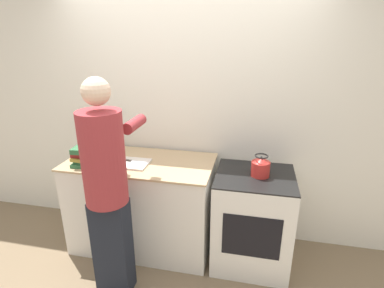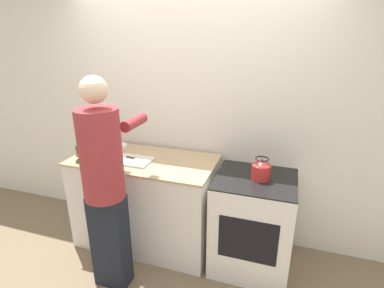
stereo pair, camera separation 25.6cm
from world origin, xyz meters
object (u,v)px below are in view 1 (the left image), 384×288
kettle (261,167)px  person (107,185)px  cutting_board (130,163)px  canister_jar (96,144)px  oven (252,219)px  bowl_prep (113,150)px  knife (134,161)px

kettle → person: bearing=-152.9°
cutting_board → kettle: size_ratio=1.84×
kettle → canister_jar: size_ratio=1.06×
oven → bowl_prep: (-1.44, 0.18, 0.51)m
cutting_board → knife: 0.04m
knife → canister_jar: (-0.48, 0.18, 0.07)m
kettle → canister_jar: 1.65m
knife → bowl_prep: 0.38m
knife → canister_jar: 0.52m
oven → cutting_board: bearing=-177.1°
canister_jar → oven: bearing=-5.3°
person → cutting_board: person is taller
person → oven: bearing=27.8°
bowl_prep → canister_jar: size_ratio=0.88×
person → canister_jar: 0.88m
person → bowl_prep: size_ratio=11.36×
oven → canister_jar: (-1.60, 0.15, 0.57)m
cutting_board → person: bearing=-85.3°
cutting_board → bowl_prep: bowl_prep is taller
knife → cutting_board: bearing=-136.7°
cutting_board → bowl_prep: bearing=140.0°
oven → person: bearing=-152.2°
knife → bowl_prep: (-0.32, 0.22, 0.01)m
oven → knife: knife is taller
kettle → oven: bearing=-177.8°
person → cutting_board: 0.53m
cutting_board → bowl_prep: 0.37m
canister_jar → bowl_prep: bearing=11.7°
person → cutting_board: (-0.04, 0.52, -0.04)m
kettle → knife: bearing=-178.3°
person → canister_jar: (-0.50, 0.73, 0.04)m
canister_jar → kettle: bearing=-5.1°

